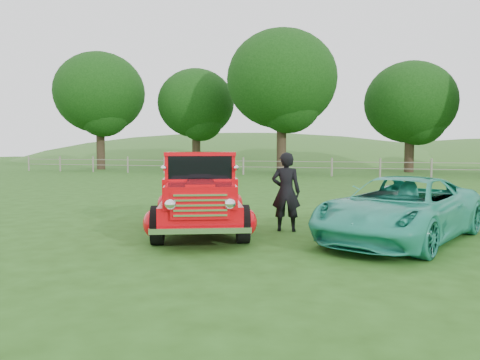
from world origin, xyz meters
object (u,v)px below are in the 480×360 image
(red_pickup, at_px, (200,195))
(teal_sedan, at_px, (401,209))
(tree_mid_west, at_px, (196,104))
(tree_near_west, at_px, (282,79))
(tree_near_east, at_px, (410,103))
(tree_far_west, at_px, (100,93))
(man, at_px, (286,192))

(red_pickup, relative_size, teal_sedan, 1.14)
(tree_mid_west, height_order, teal_sedan, tree_mid_west)
(tree_near_west, height_order, red_pickup, tree_near_west)
(tree_near_east, relative_size, teal_sedan, 1.79)
(tree_far_west, distance_m, tree_near_east, 25.21)
(tree_mid_west, relative_size, teal_sedan, 1.82)
(teal_sedan, relative_size, man, 2.62)
(tree_far_west, relative_size, man, 5.60)
(tree_mid_west, height_order, tree_near_west, tree_near_west)
(tree_near_west, height_order, teal_sedan, tree_near_west)
(tree_near_east, bearing_deg, tree_near_west, -156.04)
(tree_far_west, height_order, man, tree_far_west)
(red_pickup, bearing_deg, tree_near_east, 56.26)
(teal_sedan, bearing_deg, tree_far_west, 155.95)
(tree_far_west, distance_m, red_pickup, 32.02)
(tree_near_east, bearing_deg, tree_far_west, -173.16)
(tree_far_west, bearing_deg, tree_near_west, -3.58)
(tree_mid_west, relative_size, man, 4.77)
(teal_sedan, bearing_deg, tree_near_west, 130.13)
(tree_near_west, relative_size, red_pickup, 1.98)
(tree_near_west, xyz_separation_m, teal_sedan, (7.67, -23.76, -6.15))
(tree_near_west, height_order, man, tree_near_west)
(tree_mid_west, bearing_deg, tree_far_west, -165.96)
(tree_far_west, relative_size, tree_near_east, 1.19)
(tree_far_west, height_order, tree_mid_west, tree_far_west)
(teal_sedan, bearing_deg, tree_mid_west, 142.59)
(tree_near_east, distance_m, teal_sedan, 28.17)
(man, bearing_deg, tree_near_east, -106.64)
(tree_near_east, height_order, red_pickup, tree_near_east)
(tree_mid_west, xyz_separation_m, man, (13.24, -26.39, -4.66))
(teal_sedan, distance_m, man, 2.47)
(red_pickup, height_order, teal_sedan, red_pickup)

